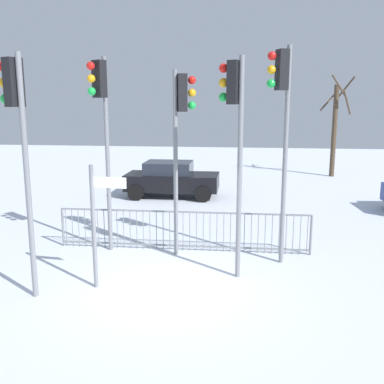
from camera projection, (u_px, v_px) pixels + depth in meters
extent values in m
plane|color=silver|center=(166.00, 291.00, 9.34)|extent=(60.00, 60.00, 0.00)
cylinder|color=slate|center=(108.00, 157.00, 11.43)|extent=(0.11, 0.11, 4.99)
cube|color=black|center=(99.00, 79.00, 10.92)|extent=(0.39, 0.36, 0.90)
sphere|color=red|center=(91.00, 66.00, 10.67)|extent=(0.20, 0.20, 0.20)
sphere|color=orange|center=(91.00, 79.00, 10.73)|extent=(0.20, 0.20, 0.20)
sphere|color=green|center=(92.00, 91.00, 10.79)|extent=(0.20, 0.20, 0.20)
cylinder|color=slate|center=(176.00, 166.00, 11.10)|extent=(0.11, 0.11, 4.65)
cube|color=black|center=(182.00, 93.00, 10.78)|extent=(0.31, 0.37, 0.90)
sphere|color=red|center=(192.00, 80.00, 10.77)|extent=(0.20, 0.20, 0.20)
sphere|color=orange|center=(192.00, 93.00, 10.83)|extent=(0.20, 0.20, 0.20)
sphere|color=green|center=(192.00, 105.00, 10.89)|extent=(0.20, 0.20, 0.20)
cylinder|color=slate|center=(27.00, 180.00, 8.61)|extent=(0.11, 0.11, 4.80)
cube|color=black|center=(14.00, 82.00, 8.31)|extent=(0.32, 0.38, 0.90)
sphere|color=red|center=(3.00, 66.00, 8.36)|extent=(0.20, 0.20, 0.20)
sphere|color=orange|center=(4.00, 83.00, 8.42)|extent=(0.20, 0.20, 0.20)
sphere|color=green|center=(6.00, 99.00, 8.48)|extent=(0.20, 0.20, 0.20)
cylinder|color=slate|center=(285.00, 159.00, 10.47)|extent=(0.11, 0.11, 5.15)
cube|color=black|center=(282.00, 70.00, 10.04)|extent=(0.31, 0.37, 0.90)
sphere|color=red|center=(272.00, 56.00, 9.93)|extent=(0.20, 0.20, 0.20)
sphere|color=orange|center=(272.00, 70.00, 9.99)|extent=(0.20, 0.20, 0.20)
sphere|color=green|center=(271.00, 83.00, 10.05)|extent=(0.20, 0.20, 0.20)
cylinder|color=slate|center=(240.00, 171.00, 9.61)|extent=(0.11, 0.11, 4.84)
cube|color=black|center=(234.00, 83.00, 9.32)|extent=(0.33, 0.38, 0.90)
sphere|color=red|center=(224.00, 68.00, 9.38)|extent=(0.20, 0.20, 0.20)
sphere|color=orange|center=(224.00, 83.00, 9.44)|extent=(0.20, 0.20, 0.20)
sphere|color=green|center=(223.00, 97.00, 9.50)|extent=(0.20, 0.20, 0.20)
cylinder|color=slate|center=(94.00, 228.00, 9.27)|extent=(0.09, 0.09, 2.64)
cube|color=white|center=(110.00, 183.00, 8.99)|extent=(0.70, 0.10, 0.22)
cube|color=slate|center=(183.00, 212.00, 11.68)|extent=(6.63, 0.08, 0.04)
cube|color=slate|center=(183.00, 246.00, 11.86)|extent=(6.63, 0.08, 0.04)
cylinder|color=slate|center=(66.00, 227.00, 12.14)|extent=(0.02, 0.02, 1.05)
cylinder|color=slate|center=(72.00, 228.00, 12.12)|extent=(0.02, 0.02, 1.05)
cylinder|color=slate|center=(79.00, 228.00, 12.10)|extent=(0.02, 0.02, 1.05)
cylinder|color=slate|center=(85.00, 228.00, 12.08)|extent=(0.02, 0.02, 1.05)
cylinder|color=slate|center=(92.00, 228.00, 12.06)|extent=(0.02, 0.02, 1.05)
cylinder|color=slate|center=(98.00, 228.00, 12.04)|extent=(0.02, 0.02, 1.05)
cylinder|color=slate|center=(104.00, 229.00, 12.02)|extent=(0.02, 0.02, 1.05)
cylinder|color=slate|center=(111.00, 229.00, 12.00)|extent=(0.02, 0.02, 1.05)
cylinder|color=slate|center=(117.00, 229.00, 11.98)|extent=(0.02, 0.02, 1.05)
cylinder|color=slate|center=(124.00, 229.00, 11.96)|extent=(0.02, 0.02, 1.05)
cylinder|color=slate|center=(130.00, 229.00, 11.94)|extent=(0.02, 0.02, 1.05)
cylinder|color=slate|center=(137.00, 230.00, 11.92)|extent=(0.02, 0.02, 1.05)
cylinder|color=slate|center=(143.00, 230.00, 11.90)|extent=(0.02, 0.02, 1.05)
cylinder|color=slate|center=(150.00, 230.00, 11.88)|extent=(0.02, 0.02, 1.05)
cylinder|color=slate|center=(157.00, 230.00, 11.86)|extent=(0.02, 0.02, 1.05)
cylinder|color=slate|center=(163.00, 231.00, 11.84)|extent=(0.02, 0.02, 1.05)
cylinder|color=slate|center=(170.00, 231.00, 11.82)|extent=(0.02, 0.02, 1.05)
cylinder|color=slate|center=(176.00, 231.00, 11.80)|extent=(0.02, 0.02, 1.05)
cylinder|color=slate|center=(183.00, 231.00, 11.78)|extent=(0.02, 0.02, 1.05)
cylinder|color=slate|center=(190.00, 231.00, 11.76)|extent=(0.02, 0.02, 1.05)
cylinder|color=slate|center=(197.00, 232.00, 11.74)|extent=(0.02, 0.02, 1.05)
cylinder|color=slate|center=(203.00, 232.00, 11.72)|extent=(0.02, 0.02, 1.05)
cylinder|color=slate|center=(210.00, 232.00, 11.70)|extent=(0.02, 0.02, 1.05)
cylinder|color=slate|center=(217.00, 232.00, 11.68)|extent=(0.02, 0.02, 1.05)
cylinder|color=slate|center=(224.00, 233.00, 11.66)|extent=(0.02, 0.02, 1.05)
cylinder|color=slate|center=(231.00, 233.00, 11.64)|extent=(0.02, 0.02, 1.05)
cylinder|color=slate|center=(237.00, 233.00, 11.62)|extent=(0.02, 0.02, 1.05)
cylinder|color=slate|center=(244.00, 233.00, 11.60)|extent=(0.02, 0.02, 1.05)
cylinder|color=slate|center=(251.00, 233.00, 11.58)|extent=(0.02, 0.02, 1.05)
cylinder|color=slate|center=(258.00, 234.00, 11.56)|extent=(0.02, 0.02, 1.05)
cylinder|color=slate|center=(265.00, 234.00, 11.54)|extent=(0.02, 0.02, 1.05)
cylinder|color=slate|center=(272.00, 234.00, 11.52)|extent=(0.02, 0.02, 1.05)
cylinder|color=slate|center=(279.00, 234.00, 11.50)|extent=(0.02, 0.02, 1.05)
cylinder|color=slate|center=(286.00, 235.00, 11.48)|extent=(0.02, 0.02, 1.05)
cylinder|color=slate|center=(293.00, 235.00, 11.46)|extent=(0.02, 0.02, 1.05)
cylinder|color=slate|center=(300.00, 235.00, 11.44)|extent=(0.02, 0.02, 1.05)
cylinder|color=slate|center=(307.00, 235.00, 11.42)|extent=(0.02, 0.02, 1.05)
cylinder|color=slate|center=(63.00, 227.00, 12.15)|extent=(0.06, 0.06, 1.05)
cylinder|color=slate|center=(311.00, 235.00, 11.41)|extent=(0.06, 0.06, 1.05)
cube|color=black|center=(172.00, 182.00, 18.42)|extent=(3.80, 1.71, 0.65)
cube|color=#1E232D|center=(169.00, 168.00, 18.32)|extent=(1.90, 1.50, 0.55)
cylinder|color=black|center=(206.00, 186.00, 19.15)|extent=(0.64, 0.22, 0.64)
cylinder|color=black|center=(203.00, 194.00, 17.50)|extent=(0.64, 0.22, 0.64)
cylinder|color=black|center=(145.00, 185.00, 19.46)|extent=(0.64, 0.22, 0.64)
cylinder|color=black|center=(136.00, 193.00, 17.81)|extent=(0.64, 0.22, 0.64)
cylinder|color=#473828|center=(334.00, 131.00, 23.19)|extent=(0.26, 0.26, 4.75)
cylinder|color=#473828|center=(331.00, 99.00, 23.39)|extent=(1.13, 0.49, 1.25)
cylinder|color=#473828|center=(340.00, 87.00, 22.33)|extent=(0.92, 0.22, 1.25)
cylinder|color=#473828|center=(347.00, 102.00, 22.55)|extent=(0.70, 1.07, 1.27)
cylinder|color=#473828|center=(345.00, 88.00, 23.00)|extent=(0.75, 1.08, 1.17)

